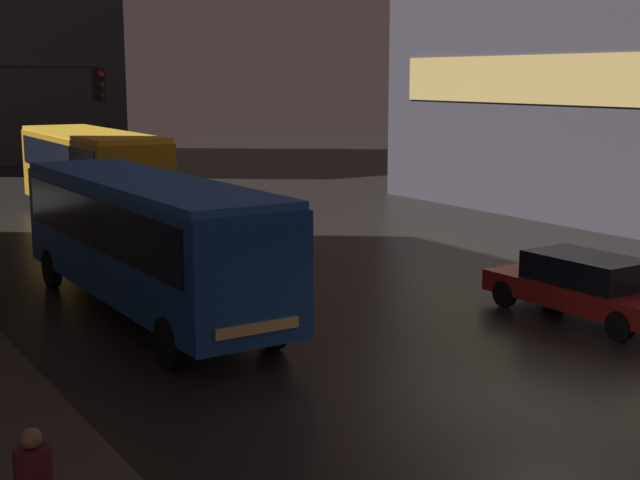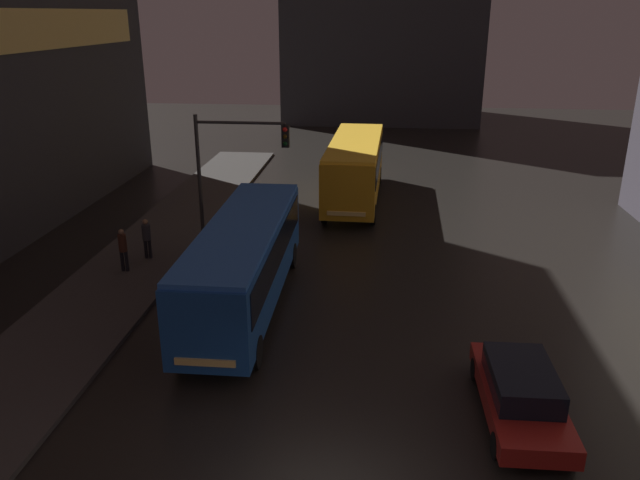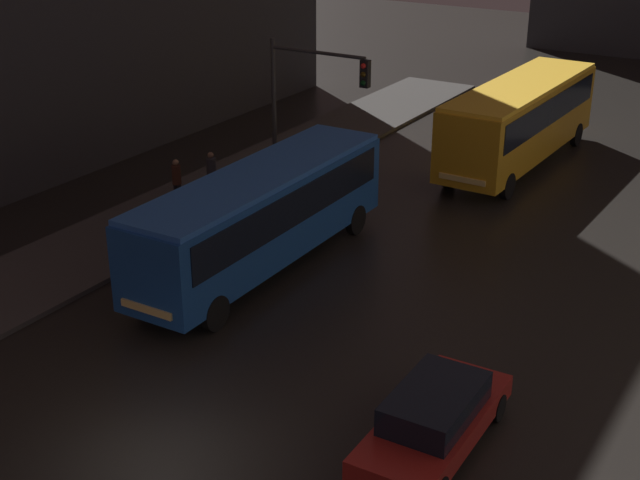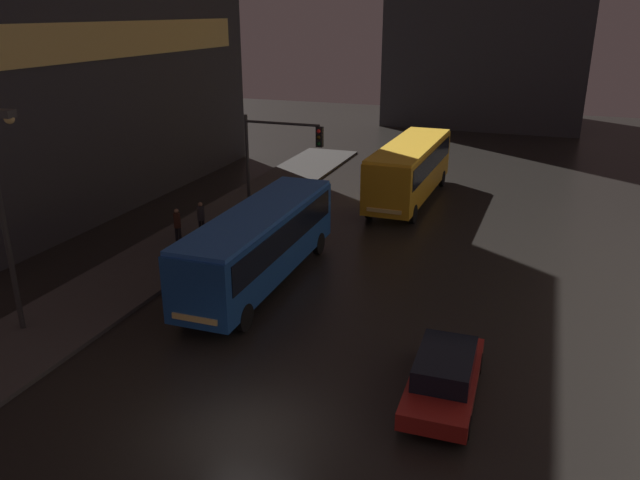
# 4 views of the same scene
# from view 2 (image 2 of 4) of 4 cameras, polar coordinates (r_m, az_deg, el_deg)

# --- Properties ---
(sidewalk_left) EXTENTS (4.00, 48.00, 0.15)m
(sidewalk_left) POSITION_cam_2_polar(r_m,az_deg,el_deg) (24.74, -18.47, -4.18)
(sidewalk_left) COLOR #3D3A38
(sidewalk_left) RESTS_ON ground
(bus_near) EXTENTS (2.53, 10.62, 3.15)m
(bus_near) POSITION_cam_2_polar(r_m,az_deg,el_deg) (21.54, -6.93, -1.49)
(bus_near) COLOR #194793
(bus_near) RESTS_ON ground
(bus_far) EXTENTS (2.90, 10.80, 3.40)m
(bus_far) POSITION_cam_2_polar(r_m,az_deg,el_deg) (34.08, 3.23, 6.96)
(bus_far) COLOR orange
(bus_far) RESTS_ON ground
(car_taxi) EXTENTS (1.94, 4.76, 1.43)m
(car_taxi) POSITION_cam_2_polar(r_m,az_deg,el_deg) (17.08, 17.85, -13.07)
(car_taxi) COLOR maroon
(car_taxi) RESTS_ON ground
(pedestrian_near) EXTENTS (0.46, 0.46, 1.69)m
(pedestrian_near) POSITION_cam_2_polar(r_m,az_deg,el_deg) (26.74, -15.58, 0.41)
(pedestrian_near) COLOR black
(pedestrian_near) RESTS_ON sidewalk_left
(pedestrian_mid) EXTENTS (0.41, 0.41, 1.75)m
(pedestrian_mid) POSITION_cam_2_polar(r_m,az_deg,el_deg) (25.63, -17.57, -0.62)
(pedestrian_mid) COLOR black
(pedestrian_mid) RESTS_ON sidewalk_left
(traffic_light_main) EXTENTS (3.87, 0.35, 5.97)m
(traffic_light_main) POSITION_cam_2_polar(r_m,az_deg,el_deg) (25.90, -8.14, 7.15)
(traffic_light_main) COLOR #2D2D2D
(traffic_light_main) RESTS_ON ground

